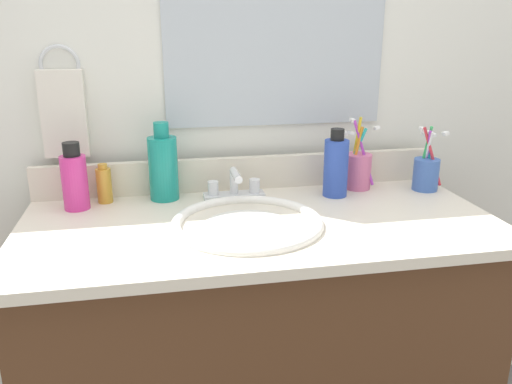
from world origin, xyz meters
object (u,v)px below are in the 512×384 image
(bottle_shampoo_blue, at_px, (336,166))
(bottle_mouthwash_teal, at_px, (163,166))
(cup_blue_plastic, at_px, (426,172))
(faucet, at_px, (234,188))
(bottle_soap_pink, at_px, (75,180))
(cup_pink, at_px, (358,169))
(hand_towel, at_px, (64,114))
(bottle_oil_amber, at_px, (104,185))

(bottle_shampoo_blue, bearing_deg, bottle_mouthwash_teal, 172.52)
(bottle_shampoo_blue, distance_m, cup_blue_plastic, 0.26)
(bottle_mouthwash_teal, bearing_deg, bottle_shampoo_blue, -7.48)
(faucet, bearing_deg, bottle_mouthwash_teal, 169.66)
(bottle_soap_pink, xyz_separation_m, cup_pink, (0.74, 0.03, -0.02))
(faucet, distance_m, cup_blue_plastic, 0.53)
(bottle_soap_pink, bearing_deg, hand_towel, 102.95)
(bottle_oil_amber, relative_size, bottle_mouthwash_teal, 0.50)
(bottle_mouthwash_teal, xyz_separation_m, cup_pink, (0.53, -0.01, -0.03))
(hand_towel, xyz_separation_m, faucet, (0.42, -0.10, -0.19))
(faucet, bearing_deg, cup_pink, 4.07)
(cup_pink, height_order, cup_blue_plastic, cup_pink)
(bottle_mouthwash_teal, height_order, cup_blue_plastic, bottle_mouthwash_teal)
(faucet, distance_m, bottle_soap_pink, 0.40)
(bottle_shampoo_blue, xyz_separation_m, bottle_soap_pink, (-0.66, 0.02, -0.01))
(bottle_shampoo_blue, relative_size, cup_pink, 0.90)
(hand_towel, height_order, bottle_soap_pink, hand_towel)
(bottle_mouthwash_teal, distance_m, cup_pink, 0.53)
(bottle_oil_amber, relative_size, bottle_soap_pink, 0.60)
(faucet, bearing_deg, bottle_oil_amber, 174.17)
(bottle_shampoo_blue, xyz_separation_m, cup_blue_plastic, (0.26, 0.00, -0.03))
(bottle_shampoo_blue, bearing_deg, cup_pink, 31.61)
(bottle_mouthwash_teal, relative_size, cup_blue_plastic, 1.14)
(bottle_soap_pink, relative_size, cup_pink, 0.84)
(hand_towel, height_order, cup_blue_plastic, hand_towel)
(bottle_oil_amber, height_order, cup_pink, cup_pink)
(hand_towel, relative_size, bottle_oil_amber, 2.17)
(bottle_shampoo_blue, height_order, bottle_mouthwash_teal, bottle_mouthwash_teal)
(hand_towel, xyz_separation_m, bottle_soap_pink, (0.02, -0.11, -0.14))
(bottle_oil_amber, bearing_deg, cup_pink, -0.75)
(bottle_mouthwash_teal, bearing_deg, cup_pink, -0.86)
(faucet, bearing_deg, hand_towel, 166.25)
(bottle_shampoo_blue, xyz_separation_m, cup_pink, (0.08, 0.05, -0.03))
(bottle_soap_pink, height_order, cup_blue_plastic, cup_blue_plastic)
(cup_blue_plastic, bearing_deg, faucet, 177.46)
(hand_towel, height_order, bottle_oil_amber, hand_towel)
(hand_towel, xyz_separation_m, bottle_shampoo_blue, (0.69, -0.13, -0.14))
(hand_towel, relative_size, bottle_shampoo_blue, 1.22)
(bottle_soap_pink, bearing_deg, bottle_shampoo_blue, -1.95)
(bottle_shampoo_blue, bearing_deg, bottle_soap_pink, 178.05)
(faucet, height_order, bottle_mouthwash_teal, bottle_mouthwash_teal)
(bottle_mouthwash_teal, bearing_deg, faucet, -10.34)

